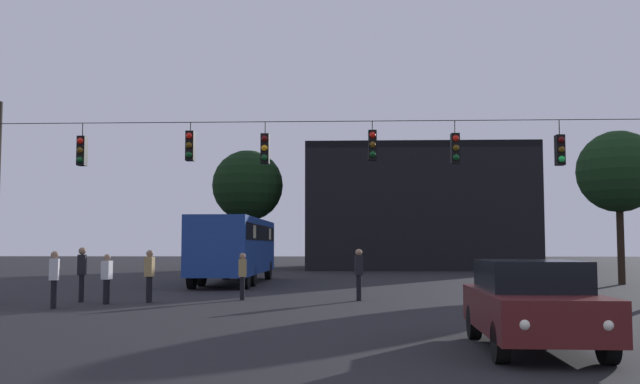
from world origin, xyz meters
The scene contains 13 objects.
ground_plane centered at (0.00, 24.50, 0.00)m, with size 168.00×168.00×0.00m, color black.
overhead_signal_span centered at (-0.02, 16.26, 3.84)m, with size 21.17×0.44×6.41m.
city_bus centered at (-4.45, 27.19, 1.87)m, with size 2.57×11.00×3.00m.
car_near_right centered at (4.00, 6.49, 0.80)m, with size 1.94×4.39×1.52m.
pedestrian_crossing_left centered at (1.19, 17.14, 0.94)m, with size 0.28×0.39×1.66m.
pedestrian_crossing_center centered at (-5.37, 16.15, 0.92)m, with size 0.24×0.36×1.64m.
pedestrian_crossing_right centered at (-2.62, 17.29, 0.85)m, with size 0.31×0.40×1.53m.
pedestrian_near_bus centered at (-7.49, 13.98, 0.91)m, with size 0.33×0.41×1.62m.
pedestrian_trailing centered at (-6.51, 15.53, 0.84)m, with size 0.25×0.37×1.51m.
pedestrian_far_side centered at (-7.56, 16.26, 0.98)m, with size 0.32×0.41×1.72m.
corner_building centered at (6.07, 50.16, 4.56)m, with size 16.53×13.41×9.12m.
tree_left_silhouette centered at (13.30, 27.13, 5.16)m, with size 3.77×3.77×7.07m.
tree_behind_building centered at (-6.56, 45.78, 6.13)m, with size 5.20×5.20×8.77m.
Camera 1 is at (0.87, -5.90, 1.78)m, focal length 39.85 mm.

